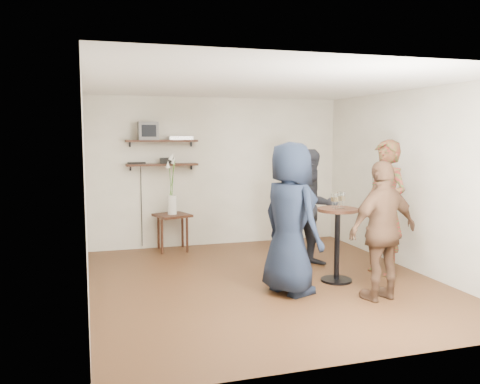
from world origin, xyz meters
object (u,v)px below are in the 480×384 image
crt_monitor (148,131)px  person_dark (311,208)px  person_plaid (385,207)px  person_navy (290,218)px  dvd_deck (180,138)px  person_brown (383,231)px  side_table (172,220)px  drinks_table (337,235)px  radio (167,161)px

crt_monitor → person_dark: size_ratio=0.18×
person_plaid → person_dark: person_plaid is taller
person_dark → person_navy: 1.37m
dvd_deck → person_brown: bearing=-62.6°
dvd_deck → side_table: size_ratio=0.61×
drinks_table → person_brown: (0.16, -0.82, 0.20)m
person_plaid → side_table: bearing=-142.2°
crt_monitor → drinks_table: size_ratio=0.32×
drinks_table → person_brown: size_ratio=0.60×
crt_monitor → side_table: bearing=-26.0°
crt_monitor → person_dark: (2.17, -1.77, -1.15)m
drinks_table → person_plaid: bearing=11.3°
person_dark → person_plaid: bearing=-39.2°
drinks_table → person_brown: bearing=-79.1°
dvd_deck → person_dark: bearing=-47.5°
radio → person_plaid: 3.67m
drinks_table → person_plaid: (0.82, 0.17, 0.31)m
dvd_deck → person_brown: 4.01m
crt_monitor → side_table: size_ratio=0.49×
dvd_deck → drinks_table: bearing=-58.2°
person_brown → radio: bearing=-70.5°
side_table → crt_monitor: bearing=154.0°
dvd_deck → drinks_table: dvd_deck is taller
dvd_deck → person_dark: 2.61m
drinks_table → person_navy: (-0.79, -0.28, 0.30)m
crt_monitor → person_navy: bearing=-64.6°
side_table → person_plaid: 3.50m
crt_monitor → person_plaid: 4.01m
person_plaid → person_brown: bearing=-45.2°
crt_monitor → drinks_table: 3.66m
dvd_deck → person_brown: (1.78, -3.43, -1.07)m
crt_monitor → person_plaid: (2.99, -2.45, -1.07)m
crt_monitor → dvd_deck: 0.56m
dvd_deck → person_navy: size_ratio=0.21×
radio → person_navy: (1.07, -2.89, -0.58)m
person_plaid → person_dark: bearing=-140.8°
person_plaid → person_navy: size_ratio=1.01×
crt_monitor → radio: crt_monitor is taller
dvd_deck → side_table: 1.40m
radio → person_dark: 2.65m
person_plaid → person_navy: bearing=-86.1°
side_table → person_plaid: person_plaid is taller
person_dark → side_table: bearing=138.9°
radio → person_dark: bearing=-43.5°
drinks_table → person_navy: size_ratio=0.53×
dvd_deck → drinks_table: size_ratio=0.40×
side_table → radio: bearing=107.3°
radio → person_plaid: person_plaid is taller
person_plaid → person_dark: 1.06m
drinks_table → person_navy: person_navy is taller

